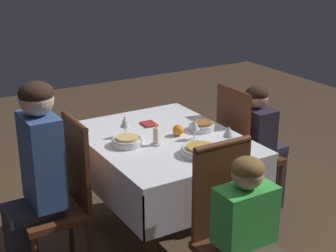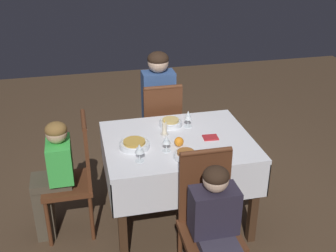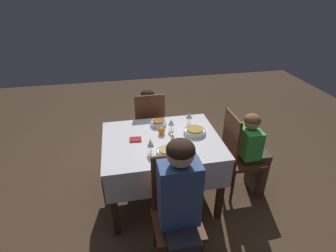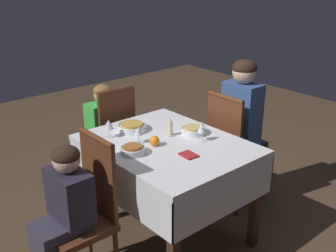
{
  "view_description": "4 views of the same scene",
  "coord_description": "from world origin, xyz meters",
  "views": [
    {
      "loc": [
        2.64,
        -1.54,
        1.97
      ],
      "look_at": [
        0.1,
        -0.02,
        0.88
      ],
      "focal_mm": 55.0,
      "sensor_mm": 36.0,
      "label": 1
    },
    {
      "loc": [
        0.72,
        2.8,
        2.31
      ],
      "look_at": [
        0.09,
        0.04,
        0.91
      ],
      "focal_mm": 45.0,
      "sensor_mm": 36.0,
      "label": 2
    },
    {
      "loc": [
        -0.36,
        -2.15,
        2.14
      ],
      "look_at": [
        0.05,
        -0.06,
        0.94
      ],
      "focal_mm": 28.0,
      "sensor_mm": 36.0,
      "label": 3
    },
    {
      "loc": [
        -2.04,
        1.76,
        1.96
      ],
      "look_at": [
        -0.07,
        0.06,
        0.93
      ],
      "focal_mm": 45.0,
      "sensor_mm": 36.0,
      "label": 4
    }
  ],
  "objects": [
    {
      "name": "orange_fruit",
      "position": [
        0.02,
        0.1,
        0.8
      ],
      "size": [
        0.07,
        0.07,
        0.07
      ],
      "primitive_type": "sphere",
      "color": "orange",
      "rests_on": "dining_table"
    },
    {
      "name": "bowl_east",
      "position": [
        0.35,
        0.05,
        0.79
      ],
      "size": [
        0.23,
        0.23,
        0.06
      ],
      "color": "silver",
      "rests_on": "dining_table"
    },
    {
      "name": "person_child_dark",
      "position": [
        -0.04,
        0.86,
        0.54
      ],
      "size": [
        0.3,
        0.33,
        0.98
      ],
      "rotation": [
        0.0,
        0.0,
        3.14
      ],
      "color": "#383342",
      "rests_on": "ground_plane"
    },
    {
      "name": "bowl_south",
      "position": [
        0.0,
        -0.26,
        0.79
      ],
      "size": [
        0.19,
        0.19,
        0.06
      ],
      "color": "silver",
      "rests_on": "dining_table"
    },
    {
      "name": "wine_glass_north",
      "position": [
        0.13,
        0.16,
        0.85
      ],
      "size": [
        0.07,
        0.07,
        0.13
      ],
      "color": "white",
      "rests_on": "dining_table"
    },
    {
      "name": "chair_east",
      "position": [
        0.81,
        -0.06,
        0.54
      ],
      "size": [
        0.38,
        0.38,
        1.0
      ],
      "rotation": [
        0.0,
        0.0,
        1.57
      ],
      "color": "#562D19",
      "rests_on": "ground_plane"
    },
    {
      "name": "person_child_green",
      "position": [
        0.98,
        -0.06,
        0.54
      ],
      "size": [
        0.33,
        0.3,
        0.98
      ],
      "rotation": [
        0.0,
        0.0,
        1.57
      ],
      "color": "#4C4233",
      "rests_on": "ground_plane"
    },
    {
      "name": "ground_plane",
      "position": [
        0.0,
        0.0,
        0.0
      ],
      "size": [
        8.0,
        8.0,
        0.0
      ],
      "primitive_type": "plane",
      "color": "#4C3826"
    },
    {
      "name": "chair_north",
      "position": [
        -0.04,
        0.69,
        0.54
      ],
      "size": [
        0.38,
        0.38,
        1.0
      ],
      "rotation": [
        0.0,
        0.0,
        3.14
      ],
      "color": "#562D19",
      "rests_on": "ground_plane"
    },
    {
      "name": "dining_table",
      "position": [
        0.0,
        0.0,
        0.65
      ],
      "size": [
        1.15,
        0.91,
        0.77
      ],
      "color": "silver",
      "rests_on": "ground_plane"
    },
    {
      "name": "candle_centerpiece",
      "position": [
        0.09,
        -0.1,
        0.81
      ],
      "size": [
        0.06,
        0.06,
        0.13
      ],
      "color": "beige",
      "rests_on": "dining_table"
    },
    {
      "name": "wine_glass_east",
      "position": [
        0.34,
        0.26,
        0.86
      ],
      "size": [
        0.07,
        0.07,
        0.14
      ],
      "color": "white",
      "rests_on": "dining_table"
    },
    {
      "name": "chair_south",
      "position": [
        -0.01,
        -0.69,
        0.54
      ],
      "size": [
        0.38,
        0.38,
        1.0
      ],
      "color": "#562D19",
      "rests_on": "ground_plane"
    },
    {
      "name": "bowl_north",
      "position": [
        0.02,
        0.29,
        0.79
      ],
      "size": [
        0.17,
        0.17,
        0.06
      ],
      "color": "silver",
      "rests_on": "dining_table"
    },
    {
      "name": "wine_glass_south",
      "position": [
        -0.13,
        -0.2,
        0.86
      ],
      "size": [
        0.07,
        0.07,
        0.14
      ],
      "color": "white",
      "rests_on": "dining_table"
    },
    {
      "name": "person_adult_denim",
      "position": [
        -0.01,
        -0.84,
        0.7
      ],
      "size": [
        0.3,
        0.34,
        1.24
      ],
      "color": "#282833",
      "rests_on": "ground_plane"
    },
    {
      "name": "napkin_red_folded",
      "position": [
        -0.25,
        0.03,
        0.77
      ],
      "size": [
        0.12,
        0.1,
        0.01
      ],
      "rotation": [
        0.0,
        0.0,
        -0.06
      ],
      "color": "#AD2328",
      "rests_on": "dining_table"
    }
  ]
}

